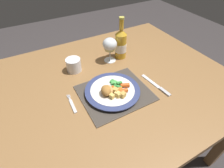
{
  "coord_description": "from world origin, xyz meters",
  "views": [
    {
      "loc": [
        -0.36,
        -0.64,
        1.37
      ],
      "look_at": [
        -0.04,
        -0.07,
        0.78
      ],
      "focal_mm": 28.0,
      "sensor_mm": 36.0,
      "label": 1
    }
  ],
  "objects_px": {
    "dinner_plate": "(112,91)",
    "bottle": "(121,44)",
    "drinking_cup": "(74,65)",
    "dining_table": "(113,90)",
    "table_knife": "(158,87)",
    "wine_glass": "(110,45)",
    "fork": "(72,105)"
  },
  "relations": [
    {
      "from": "table_knife",
      "to": "wine_glass",
      "type": "height_order",
      "value": "wine_glass"
    },
    {
      "from": "dinner_plate",
      "to": "table_knife",
      "type": "height_order",
      "value": "dinner_plate"
    },
    {
      "from": "wine_glass",
      "to": "drinking_cup",
      "type": "xyz_separation_m",
      "value": [
        -0.23,
        0.01,
        -0.07
      ]
    },
    {
      "from": "dining_table",
      "to": "fork",
      "type": "distance_m",
      "value": 0.28
    },
    {
      "from": "table_knife",
      "to": "drinking_cup",
      "type": "bearing_deg",
      "value": 133.57
    },
    {
      "from": "dinner_plate",
      "to": "bottle",
      "type": "distance_m",
      "value": 0.35
    },
    {
      "from": "drinking_cup",
      "to": "fork",
      "type": "bearing_deg",
      "value": -111.98
    },
    {
      "from": "bottle",
      "to": "dinner_plate",
      "type": "bearing_deg",
      "value": -127.6
    },
    {
      "from": "dinner_plate",
      "to": "bottle",
      "type": "xyz_separation_m",
      "value": [
        0.21,
        0.27,
        0.08
      ]
    },
    {
      "from": "table_knife",
      "to": "bottle",
      "type": "height_order",
      "value": "bottle"
    },
    {
      "from": "dinner_plate",
      "to": "drinking_cup",
      "type": "distance_m",
      "value": 0.3
    },
    {
      "from": "table_knife",
      "to": "wine_glass",
      "type": "relative_size",
      "value": 1.33
    },
    {
      "from": "dining_table",
      "to": "drinking_cup",
      "type": "distance_m",
      "value": 0.27
    },
    {
      "from": "dinner_plate",
      "to": "fork",
      "type": "distance_m",
      "value": 0.21
    },
    {
      "from": "table_knife",
      "to": "bottle",
      "type": "relative_size",
      "value": 0.78
    },
    {
      "from": "dining_table",
      "to": "bottle",
      "type": "bearing_deg",
      "value": 49.48
    },
    {
      "from": "dining_table",
      "to": "bottle",
      "type": "xyz_separation_m",
      "value": [
        0.16,
        0.18,
        0.17
      ]
    },
    {
      "from": "dining_table",
      "to": "table_knife",
      "type": "relative_size",
      "value": 6.41
    },
    {
      "from": "dining_table",
      "to": "dinner_plate",
      "type": "xyz_separation_m",
      "value": [
        -0.05,
        -0.09,
        0.1
      ]
    },
    {
      "from": "dinner_plate",
      "to": "table_knife",
      "type": "distance_m",
      "value": 0.25
    },
    {
      "from": "dinner_plate",
      "to": "drinking_cup",
      "type": "height_order",
      "value": "drinking_cup"
    },
    {
      "from": "wine_glass",
      "to": "drinking_cup",
      "type": "distance_m",
      "value": 0.24
    },
    {
      "from": "drinking_cup",
      "to": "bottle",
      "type": "bearing_deg",
      "value": -1.19
    },
    {
      "from": "fork",
      "to": "drinking_cup",
      "type": "xyz_separation_m",
      "value": [
        0.1,
        0.26,
        0.04
      ]
    },
    {
      "from": "dining_table",
      "to": "table_knife",
      "type": "distance_m",
      "value": 0.26
    },
    {
      "from": "wine_glass",
      "to": "bottle",
      "type": "height_order",
      "value": "bottle"
    },
    {
      "from": "dinner_plate",
      "to": "dining_table",
      "type": "bearing_deg",
      "value": 59.04
    },
    {
      "from": "bottle",
      "to": "dining_table",
      "type": "bearing_deg",
      "value": -130.52
    },
    {
      "from": "table_knife",
      "to": "drinking_cup",
      "type": "distance_m",
      "value": 0.49
    },
    {
      "from": "wine_glass",
      "to": "drinking_cup",
      "type": "relative_size",
      "value": 1.81
    },
    {
      "from": "dinner_plate",
      "to": "bottle",
      "type": "bearing_deg",
      "value": 52.4
    },
    {
      "from": "dinner_plate",
      "to": "bottle",
      "type": "height_order",
      "value": "bottle"
    }
  ]
}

